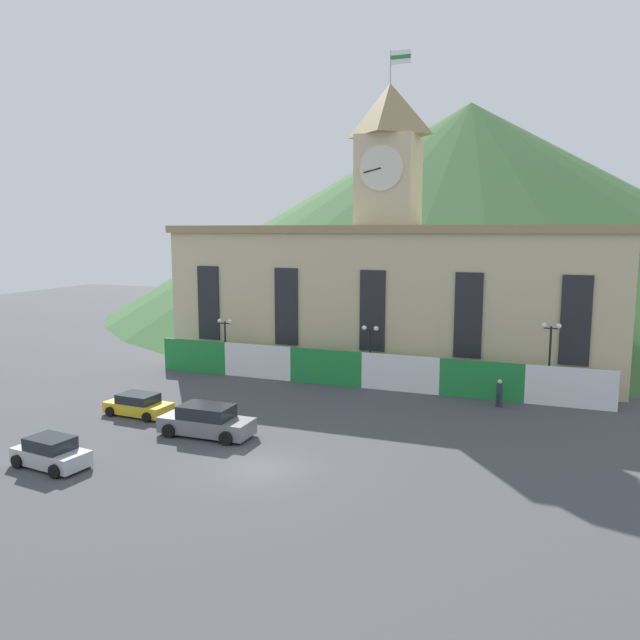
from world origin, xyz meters
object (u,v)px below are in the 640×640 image
object	(u,v)px
car_yellow_coupe	(138,405)
car_silver_hatch	(51,453)
street_lamp_left	(225,333)
pedestrian	(499,392)
street_lamp_center	(370,342)
car_gray_pickup	(207,422)
street_lamp_far_right	(550,346)

from	to	relation	value
car_yellow_coupe	car_silver_hatch	distance (m)	8.79
street_lamp_left	car_yellow_coupe	distance (m)	12.50
pedestrian	car_silver_hatch	bearing A→B (deg)	-24.54
street_lamp_center	car_yellow_coupe	size ratio (longest dim) A/B	1.05
car_yellow_coupe	car_gray_pickup	xyz separation A→B (m)	(6.06, -1.88, 0.18)
street_lamp_left	pedestrian	size ratio (longest dim) A/B	2.40
street_lamp_left	pedestrian	bearing A→B (deg)	-6.07
car_gray_pickup	pedestrian	size ratio (longest dim) A/B	2.90
car_gray_pickup	street_lamp_far_right	bearing A→B (deg)	-141.94
car_yellow_coupe	car_silver_hatch	xyz separation A→B (m)	(1.45, -8.67, 0.07)
street_lamp_center	street_lamp_far_right	distance (m)	12.40
street_lamp_far_right	car_yellow_coupe	distance (m)	26.91
car_yellow_coupe	car_gray_pickup	world-z (taller)	car_gray_pickup
car_silver_hatch	pedestrian	distance (m)	26.85
pedestrian	car_yellow_coupe	bearing A→B (deg)	-42.88
street_lamp_center	car_yellow_coupe	world-z (taller)	street_lamp_center
street_lamp_left	street_lamp_far_right	size ratio (longest dim) A/B	0.82
street_lamp_center	car_gray_pickup	distance (m)	15.26
street_lamp_far_right	car_silver_hatch	world-z (taller)	street_lamp_far_right
street_lamp_center	street_lamp_far_right	size ratio (longest dim) A/B	0.84
car_yellow_coupe	pedestrian	distance (m)	23.07
street_lamp_left	street_lamp_center	world-z (taller)	street_lamp_center
car_silver_hatch	pedestrian	bearing A→B (deg)	-129.36
street_lamp_far_right	car_silver_hatch	distance (m)	30.72
street_lamp_center	car_gray_pickup	size ratio (longest dim) A/B	0.85
street_lamp_center	pedestrian	world-z (taller)	street_lamp_center
street_lamp_far_right	car_yellow_coupe	world-z (taller)	street_lamp_far_right
street_lamp_center	pedestrian	distance (m)	10.01
car_yellow_coupe	car_silver_hatch	size ratio (longest dim) A/B	1.05
street_lamp_left	car_silver_hatch	bearing A→B (deg)	-84.03
street_lamp_center	street_lamp_far_right	bearing A→B (deg)	0.00
street_lamp_far_right	car_yellow_coupe	size ratio (longest dim) A/B	1.25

